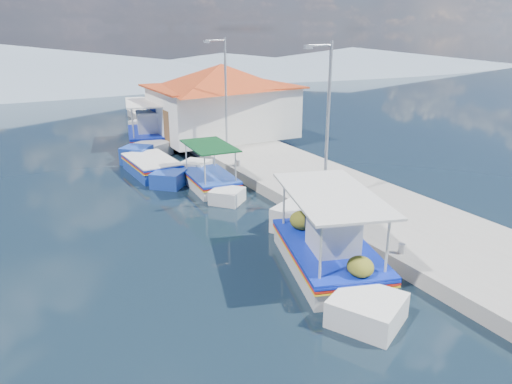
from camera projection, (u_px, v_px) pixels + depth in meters
name	position (u px, v px, depth m)	size (l,w,h in m)	color
ground	(244.00, 256.00, 15.36)	(160.00, 160.00, 0.00)	black
quay	(296.00, 175.00, 22.94)	(5.00, 44.00, 0.50)	#99968F
bollards	(266.00, 178.00, 21.24)	(0.20, 17.20, 0.30)	#A5A8AD
main_caique	(326.00, 252.00, 14.45)	(3.93, 7.78, 2.68)	silver
caique_green_canopy	(210.00, 181.00, 21.82)	(2.05, 5.99, 2.24)	silver
caique_blue_hull	(151.00, 167.00, 24.01)	(2.12, 6.66, 1.19)	#1B3FA6
caique_far	(149.00, 135.00, 30.14)	(3.73, 8.21, 2.95)	silver
harbor_building	(222.00, 99.00, 29.74)	(10.49, 10.49, 4.40)	white
lamp_post_near	(326.00, 115.00, 17.82)	(1.21, 0.14, 6.00)	#A5A8AD
lamp_post_far	(224.00, 90.00, 25.31)	(1.21, 0.14, 6.00)	#A5A8AD
mountain_ridge	(97.00, 67.00, 64.24)	(171.40, 96.00, 5.50)	slate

